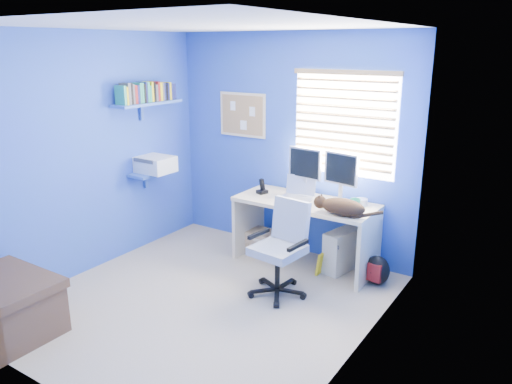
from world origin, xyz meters
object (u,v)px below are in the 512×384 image
Objects in this scene: desk at (305,233)px; tower_pc at (341,251)px; office_chair at (280,260)px; cat at (343,207)px; laptop at (298,189)px.

tower_pc is (0.40, 0.09, -0.14)m from desk.
cat is at bearing 51.56° from office_chair.
tower_pc is (-0.11, 0.30, -0.60)m from cat.
laptop reaches higher than office_chair.
cat is at bearing -21.77° from desk.
office_chair is at bearing -81.10° from desk.
cat is (0.63, -0.24, -0.03)m from laptop.
desk is at bearing -27.49° from laptop.
desk is at bearing 98.90° from office_chair.
cat reaches higher than desk.
laptop reaches higher than desk.
tower_pc is at bearing 70.26° from office_chair.
laptop is 0.68m from cat.
laptop is 0.36× the size of office_chair.
office_chair reaches higher than cat.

